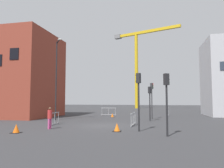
{
  "coord_description": "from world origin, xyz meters",
  "views": [
    {
      "loc": [
        4.58,
        -17.77,
        2.15
      ],
      "look_at": [
        0.0,
        3.55,
        3.82
      ],
      "focal_mm": 34.13,
      "sensor_mm": 36.0,
      "label": 1
    }
  ],
  "objects_px": {
    "construction_crane": "(138,56)",
    "pedestrian_walking": "(50,116)",
    "traffic_light_median": "(152,95)",
    "traffic_cone_on_verge": "(117,128)",
    "traffic_light_island": "(150,98)",
    "traffic_cone_by_barrier": "(112,115)",
    "streetlamp_tall": "(57,74)",
    "traffic_cone_orange": "(16,129)",
    "traffic_light_verge": "(139,92)",
    "traffic_light_near": "(167,94)"
  },
  "relations": [
    {
      "from": "traffic_light_verge",
      "to": "traffic_light_median",
      "type": "relative_size",
      "value": 0.98
    },
    {
      "from": "traffic_cone_orange",
      "to": "traffic_cone_on_verge",
      "type": "bearing_deg",
      "value": 17.91
    },
    {
      "from": "traffic_light_verge",
      "to": "construction_crane",
      "type": "bearing_deg",
      "value": 95.09
    },
    {
      "from": "traffic_light_verge",
      "to": "streetlamp_tall",
      "type": "bearing_deg",
      "value": 146.02
    },
    {
      "from": "traffic_light_near",
      "to": "traffic_cone_orange",
      "type": "bearing_deg",
      "value": -175.78
    },
    {
      "from": "traffic_light_island",
      "to": "traffic_cone_by_barrier",
      "type": "height_order",
      "value": "traffic_light_island"
    },
    {
      "from": "streetlamp_tall",
      "to": "pedestrian_walking",
      "type": "height_order",
      "value": "streetlamp_tall"
    },
    {
      "from": "traffic_light_island",
      "to": "traffic_light_median",
      "type": "distance_m",
      "value": 2.48
    },
    {
      "from": "construction_crane",
      "to": "pedestrian_walking",
      "type": "bearing_deg",
      "value": -94.04
    },
    {
      "from": "traffic_cone_by_barrier",
      "to": "traffic_light_island",
      "type": "bearing_deg",
      "value": -40.3
    },
    {
      "from": "traffic_light_verge",
      "to": "traffic_light_near",
      "type": "relative_size",
      "value": 1.08
    },
    {
      "from": "traffic_light_verge",
      "to": "traffic_light_island",
      "type": "bearing_deg",
      "value": 86.13
    },
    {
      "from": "traffic_light_island",
      "to": "traffic_cone_orange",
      "type": "relative_size",
      "value": 6.06
    },
    {
      "from": "streetlamp_tall",
      "to": "traffic_light_island",
      "type": "relative_size",
      "value": 2.43
    },
    {
      "from": "pedestrian_walking",
      "to": "traffic_light_median",
      "type": "bearing_deg",
      "value": 54.3
    },
    {
      "from": "traffic_light_island",
      "to": "streetlamp_tall",
      "type": "bearing_deg",
      "value": -173.65
    },
    {
      "from": "traffic_light_near",
      "to": "traffic_cone_on_verge",
      "type": "bearing_deg",
      "value": 157.95
    },
    {
      "from": "traffic_light_median",
      "to": "traffic_cone_on_verge",
      "type": "height_order",
      "value": "traffic_light_median"
    },
    {
      "from": "traffic_light_verge",
      "to": "traffic_cone_orange",
      "type": "xyz_separation_m",
      "value": [
        -7.85,
        -2.45,
        -2.45
      ]
    },
    {
      "from": "traffic_cone_orange",
      "to": "traffic_light_verge",
      "type": "bearing_deg",
      "value": 17.3
    },
    {
      "from": "streetlamp_tall",
      "to": "traffic_light_island",
      "type": "bearing_deg",
      "value": 6.35
    },
    {
      "from": "traffic_cone_by_barrier",
      "to": "construction_crane",
      "type": "bearing_deg",
      "value": 88.73
    },
    {
      "from": "traffic_cone_by_barrier",
      "to": "traffic_light_verge",
      "type": "bearing_deg",
      "value": -69.48
    },
    {
      "from": "streetlamp_tall",
      "to": "traffic_light_verge",
      "type": "height_order",
      "value": "streetlamp_tall"
    },
    {
      "from": "traffic_light_island",
      "to": "traffic_cone_on_verge",
      "type": "xyz_separation_m",
      "value": [
        -1.99,
        -7.93,
        -2.16
      ]
    },
    {
      "from": "traffic_light_island",
      "to": "traffic_light_median",
      "type": "xyz_separation_m",
      "value": [
        0.14,
        2.45,
        0.35
      ]
    },
    {
      "from": "traffic_light_median",
      "to": "traffic_cone_orange",
      "type": "bearing_deg",
      "value": -124.37
    },
    {
      "from": "traffic_light_island",
      "to": "pedestrian_walking",
      "type": "bearing_deg",
      "value": -132.83
    },
    {
      "from": "construction_crane",
      "to": "traffic_light_island",
      "type": "distance_m",
      "value": 36.3
    },
    {
      "from": "traffic_light_median",
      "to": "construction_crane",
      "type": "bearing_deg",
      "value": 97.85
    },
    {
      "from": "construction_crane",
      "to": "traffic_cone_by_barrier",
      "type": "xyz_separation_m",
      "value": [
        -0.66,
        -29.96,
        -13.91
      ]
    },
    {
      "from": "streetlamp_tall",
      "to": "traffic_cone_on_verge",
      "type": "relative_size",
      "value": 15.16
    },
    {
      "from": "traffic_light_island",
      "to": "traffic_cone_orange",
      "type": "xyz_separation_m",
      "value": [
        -8.36,
        -9.99,
        -2.15
      ]
    },
    {
      "from": "traffic_light_median",
      "to": "traffic_cone_on_verge",
      "type": "distance_m",
      "value": 10.88
    },
    {
      "from": "construction_crane",
      "to": "streetlamp_tall",
      "type": "relative_size",
      "value": 2.4
    },
    {
      "from": "construction_crane",
      "to": "traffic_cone_orange",
      "type": "xyz_separation_m",
      "value": [
        -4.15,
        -44.09,
        -13.86
      ]
    },
    {
      "from": "traffic_light_median",
      "to": "pedestrian_walking",
      "type": "relative_size",
      "value": 2.55
    },
    {
      "from": "construction_crane",
      "to": "streetlamp_tall",
      "type": "height_order",
      "value": "construction_crane"
    },
    {
      "from": "traffic_light_verge",
      "to": "pedestrian_walking",
      "type": "height_order",
      "value": "traffic_light_verge"
    },
    {
      "from": "construction_crane",
      "to": "pedestrian_walking",
      "type": "distance_m",
      "value": 43.97
    },
    {
      "from": "construction_crane",
      "to": "streetlamp_tall",
      "type": "bearing_deg",
      "value": -99.39
    },
    {
      "from": "construction_crane",
      "to": "traffic_cone_orange",
      "type": "height_order",
      "value": "construction_crane"
    },
    {
      "from": "traffic_light_near",
      "to": "traffic_cone_on_verge",
      "type": "distance_m",
      "value": 4.25
    },
    {
      "from": "traffic_light_island",
      "to": "traffic_light_verge",
      "type": "bearing_deg",
      "value": -93.87
    },
    {
      "from": "traffic_light_median",
      "to": "traffic_cone_on_verge",
      "type": "relative_size",
      "value": 7.24
    },
    {
      "from": "traffic_light_island",
      "to": "traffic_cone_orange",
      "type": "distance_m",
      "value": 13.21
    },
    {
      "from": "pedestrian_walking",
      "to": "traffic_cone_on_verge",
      "type": "xyz_separation_m",
      "value": [
        5.19,
        -0.19,
        -0.68
      ]
    },
    {
      "from": "traffic_light_verge",
      "to": "traffic_cone_orange",
      "type": "relative_size",
      "value": 6.89
    },
    {
      "from": "traffic_light_median",
      "to": "traffic_cone_on_verge",
      "type": "xyz_separation_m",
      "value": [
        -2.13,
        -10.38,
        -2.51
      ]
    },
    {
      "from": "traffic_cone_orange",
      "to": "traffic_light_island",
      "type": "bearing_deg",
      "value": 50.07
    }
  ]
}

